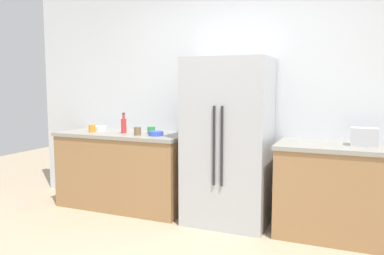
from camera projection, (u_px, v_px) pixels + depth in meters
kitchen_back_panel at (240, 93)px, 4.24m from camera, size 5.45×0.10×2.70m
counter_left at (124, 170)px, 4.51m from camera, size 1.56×0.63×0.89m
counter_right at (363, 194)px, 3.51m from camera, size 1.58×0.63×0.89m
refrigerator at (228, 142)px, 3.95m from camera, size 0.85×0.64×1.72m
toaster at (364, 137)px, 3.50m from camera, size 0.24×0.16×0.17m
bottle_a at (124, 125)px, 4.43m from camera, size 0.06×0.06×0.24m
cup_a at (137, 131)px, 4.24m from camera, size 0.08×0.08×0.09m
cup_b at (151, 130)px, 4.37m from camera, size 0.09×0.09×0.08m
cup_c at (92, 128)px, 4.53m from camera, size 0.08×0.08×0.09m
bowl_a at (156, 133)px, 4.21m from camera, size 0.16×0.16×0.05m
bowl_b at (100, 128)px, 4.67m from camera, size 0.15×0.15×0.06m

